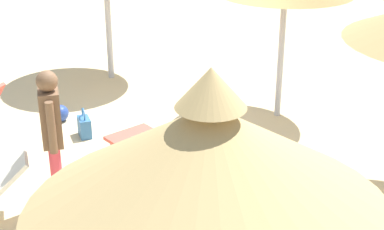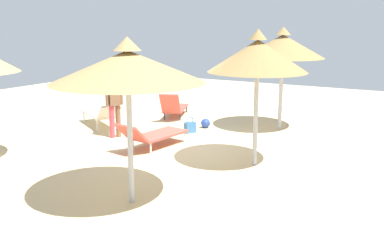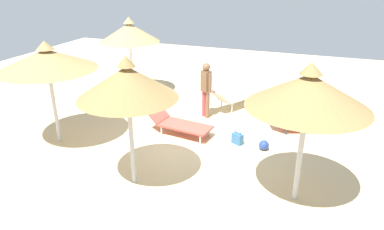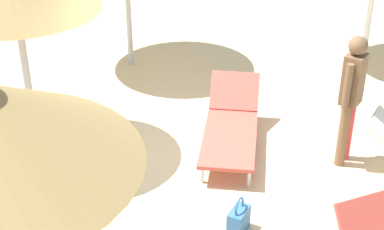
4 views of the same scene
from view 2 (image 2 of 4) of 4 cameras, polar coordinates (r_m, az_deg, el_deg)
The scene contains 10 objects.
ground at distance 10.54m, azimuth -1.42°, elevation -4.44°, with size 24.00×24.00×0.10m, color beige.
parasol_umbrella_far_right at distance 8.85m, azimuth 8.64°, elevation 7.70°, with size 2.02×2.02×2.83m.
parasol_umbrella_back at distance 12.21m, azimuth 11.88°, elevation 8.85°, with size 2.27×2.27×2.85m.
parasol_umbrella_edge at distance 6.87m, azimuth -8.46°, elevation 6.34°, with size 2.45×2.45×2.73m.
lounge_chair_front at distance 12.66m, azimuth -11.91°, elevation 0.19°, with size 1.52×2.04×0.80m.
lounge_chair_near_left at distance 10.36m, azimuth -5.30°, elevation -2.53°, with size 1.96×0.95×0.73m.
lounge_chair_near_right at distance 13.63m, azimuth -2.36°, elevation 1.06°, with size 2.04×1.26×0.91m.
person_standing_center at distance 11.36m, azimuth -10.21°, elevation 1.97°, with size 0.40×0.34×1.73m.
handbag at distance 11.80m, azimuth -0.26°, elevation -1.60°, with size 0.34×0.28×0.45m.
beach_ball at distance 12.38m, azimuth 1.80°, elevation -1.10°, with size 0.27×0.27×0.27m, color navy.
Camera 2 is at (-8.63, -5.28, 2.91)m, focal length 40.43 mm.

